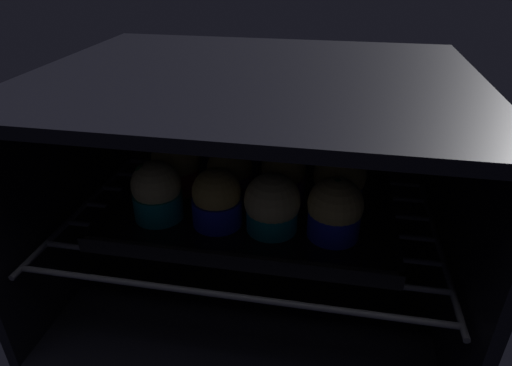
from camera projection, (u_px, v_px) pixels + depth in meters
oven_cavity at (259, 180)px, 70.92cm from camera, size 59.00×47.00×37.00cm
oven_rack at (254, 211)px, 68.89cm from camera, size 54.80×42.00×0.80cm
baking_tray at (256, 199)px, 70.10cm from camera, size 42.08×33.70×2.20cm
muffin_row0_col0 at (157, 192)px, 62.73cm from camera, size 7.14×7.14×8.85cm
muffin_row0_col1 at (217, 199)px, 61.38cm from camera, size 7.14×7.14×8.54cm
muffin_row0_col2 at (272, 205)px, 60.13cm from camera, size 7.79×7.79×8.50cm
muffin_row0_col3 at (335, 210)px, 58.72cm from camera, size 7.51×7.51×8.70cm
muffin_row1_col0 at (176, 165)px, 69.89cm from camera, size 7.74×7.74×9.22cm
muffin_row1_col1 at (230, 173)px, 68.78cm from camera, size 7.14×7.14×8.13cm
muffin_row1_col2 at (283, 175)px, 67.34cm from camera, size 7.14×7.14×9.18cm
muffin_row1_col3 at (339, 180)px, 65.40cm from camera, size 7.80×7.80×9.60cm
muffin_row2_col0 at (197, 145)px, 77.21cm from camera, size 7.14×7.14×8.91cm
muffin_row2_col1 at (239, 152)px, 75.75cm from camera, size 7.23×7.23×8.13cm
muffin_row2_col2 at (289, 152)px, 74.43cm from camera, size 7.20×7.20×9.12cm
muffin_row2_col3 at (340, 158)px, 73.12cm from camera, size 7.14×7.14×8.39cm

